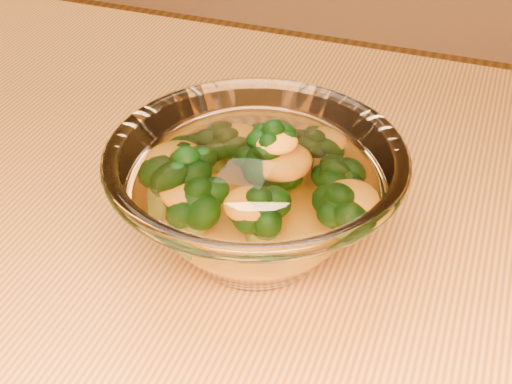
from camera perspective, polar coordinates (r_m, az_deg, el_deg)
table at (r=0.63m, az=-10.26°, el=-10.77°), size 1.20×0.80×0.75m
glass_bowl at (r=0.51m, az=0.00°, el=-0.41°), size 0.21×0.21×0.09m
cheese_sauce at (r=0.53m, az=0.00°, el=-2.13°), size 0.10×0.10×0.03m
broccoli_heap at (r=0.51m, az=-0.05°, el=0.75°), size 0.16×0.13×0.07m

